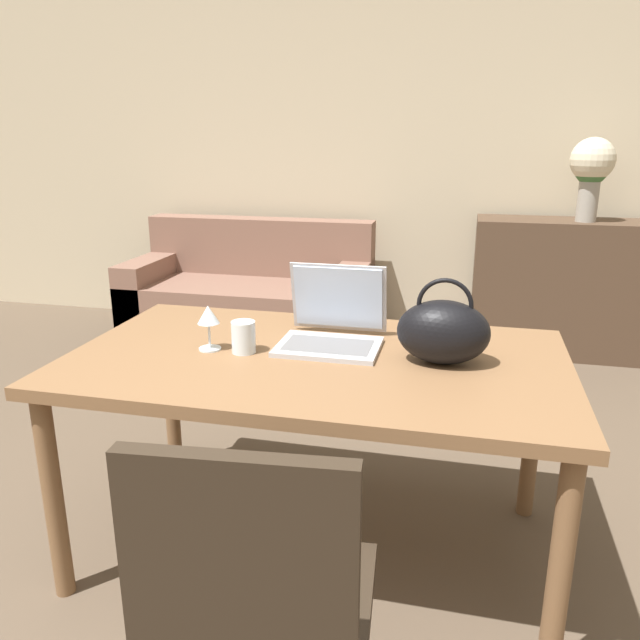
{
  "coord_description": "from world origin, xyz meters",
  "views": [
    {
      "loc": [
        0.48,
        -1.07,
        1.41
      ],
      "look_at": [
        0.05,
        0.75,
        0.84
      ],
      "focal_mm": 35.0,
      "sensor_mm": 36.0,
      "label": 1
    }
  ],
  "objects": [
    {
      "name": "wall_back",
      "position": [
        0.0,
        3.4,
        1.35
      ],
      "size": [
        10.0,
        0.06,
        2.7
      ],
      "color": "beige",
      "rests_on": "ground_plane"
    },
    {
      "name": "dining_table",
      "position": [
        0.04,
        0.75,
        0.65
      ],
      "size": [
        1.58,
        0.91,
        0.72
      ],
      "color": "brown",
      "rests_on": "ground_plane"
    },
    {
      "name": "chair",
      "position": [
        0.13,
        -0.11,
        0.5
      ],
      "size": [
        0.48,
        0.48,
        0.91
      ],
      "rotation": [
        0.0,
        0.0,
        0.09
      ],
      "color": "#2D2319",
      "rests_on": "ground_plane"
    },
    {
      "name": "couch",
      "position": [
        -0.96,
        2.91,
        0.29
      ],
      "size": [
        1.64,
        0.78,
        0.82
      ],
      "color": "#7F5B4C",
      "rests_on": "ground_plane"
    },
    {
      "name": "sideboard",
      "position": [
        1.17,
        3.1,
        0.44
      ],
      "size": [
        1.26,
        0.4,
        0.88
      ],
      "color": "#4C3828",
      "rests_on": "ground_plane"
    },
    {
      "name": "laptop",
      "position": [
        0.06,
        0.89,
        0.79
      ],
      "size": [
        0.33,
        0.31,
        0.26
      ],
      "color": "#ADADB2",
      "rests_on": "dining_table"
    },
    {
      "name": "drinking_glass",
      "position": [
        -0.2,
        0.72,
        0.77
      ],
      "size": [
        0.08,
        0.08,
        0.1
      ],
      "color": "silver",
      "rests_on": "dining_table"
    },
    {
      "name": "wine_glass",
      "position": [
        -0.32,
        0.72,
        0.83
      ],
      "size": [
        0.07,
        0.07,
        0.15
      ],
      "color": "silver",
      "rests_on": "dining_table"
    },
    {
      "name": "handbag",
      "position": [
        0.43,
        0.77,
        0.83
      ],
      "size": [
        0.28,
        0.18,
        0.27
      ],
      "color": "black",
      "rests_on": "dining_table"
    },
    {
      "name": "flower_vase",
      "position": [
        1.18,
        3.06,
        1.2
      ],
      "size": [
        0.26,
        0.26,
        0.5
      ],
      "color": "#9E998E",
      "rests_on": "sideboard"
    }
  ]
}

